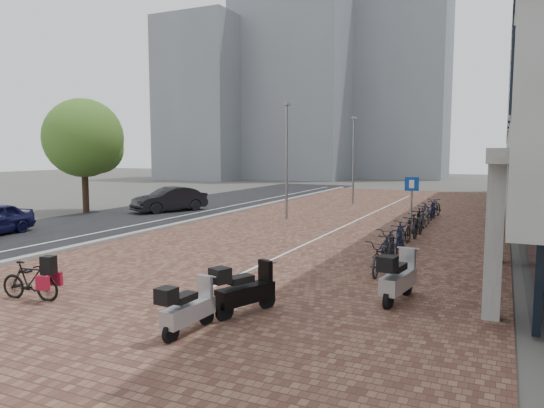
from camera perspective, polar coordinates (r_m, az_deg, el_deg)
The scene contains 18 objects.
ground at distance 16.33m, azimuth -8.97°, elevation -6.55°, with size 140.00×140.00×0.00m, color #474442.
plaza_brick at distance 26.38m, azimuth 9.48°, elevation -1.74°, with size 14.50×42.00×0.04m, color brown.
street_asphalt at distance 31.13m, azimuth -10.42°, elevation -0.59°, with size 8.00×50.00×0.03m, color black.
curb at distance 29.06m, azimuth -4.14°, elevation -0.84°, with size 0.35×42.00×0.14m, color gray.
lane_line at distance 30.02m, azimuth -7.31°, elevation -0.74°, with size 0.12×44.00×0.00m, color white.
parking_line at distance 26.32m, azimuth 9.90°, elevation -1.71°, with size 0.10×30.00×0.00m, color white.
bg_towers at distance 67.17m, azimuth 4.51°, elevation 14.94°, with size 33.00×23.00×32.00m.
car_dark at distance 29.96m, azimuth -11.58°, elevation 0.51°, with size 1.53×4.38×1.44m, color black.
hero_bike at distance 13.29m, azimuth -25.88°, elevation -7.83°, with size 1.62×0.69×1.11m.
shoes at distance 16.31m, azimuth -26.34°, elevation -6.99°, with size 0.32×0.26×0.08m, color black, non-canonical shape.
scooter_front at distance 12.16m, azimuth 14.20°, elevation -8.05°, with size 0.56×1.80×1.24m, color #ADADB2, non-canonical shape.
scooter_mid at distance 10.95m, azimuth -3.03°, elevation -9.66°, with size 0.52×1.68×1.15m, color black, non-canonical shape.
scooter_back at distance 10.00m, azimuth -9.48°, elevation -11.51°, with size 0.49×1.56×1.07m, color #A6A6AB, non-canonical shape.
parking_sign at distance 20.07m, azimuth 15.61°, elevation 0.61°, with size 0.53×0.12×2.55m.
lamp_near at distance 25.86m, azimuth 1.68°, elevation 4.75°, with size 0.12×0.12×5.92m, color slate.
lamp_far at distance 33.59m, azimuth 9.25°, elevation 4.81°, with size 0.12×0.12×5.73m, color gray.
street_tree at distance 30.78m, azimuth -20.39°, elevation 6.81°, with size 4.50×4.50×6.54m.
bike_row at distance 21.57m, azimuth 16.00°, elevation -2.25°, with size 1.12×15.81×1.05m.
Camera 1 is at (8.93, -13.21, 3.54)m, focal length 33.03 mm.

